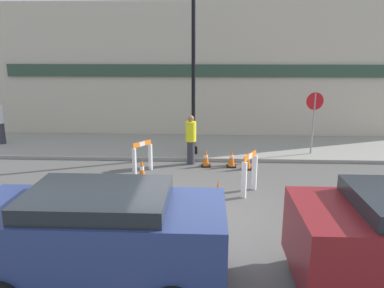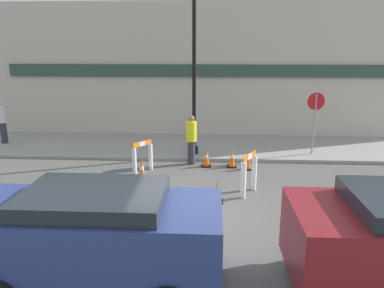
{
  "view_description": "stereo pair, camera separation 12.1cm",
  "coord_description": "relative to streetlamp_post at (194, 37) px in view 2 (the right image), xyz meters",
  "views": [
    {
      "loc": [
        0.26,
        -7.54,
        3.81
      ],
      "look_at": [
        -0.22,
        3.04,
        1.0
      ],
      "focal_mm": 35.0,
      "sensor_mm": 36.0,
      "label": 1
    },
    {
      "loc": [
        0.38,
        -7.54,
        3.81
      ],
      "look_at": [
        -0.22,
        3.04,
        1.0
      ],
      "focal_mm": 35.0,
      "sensor_mm": 36.0,
      "label": 2
    }
  ],
  "objects": [
    {
      "name": "traffic_cone_4",
      "position": [
        0.78,
        -3.93,
        -3.79
      ],
      "size": [
        0.3,
        0.3,
        0.56
      ],
      "color": "black",
      "rests_on": "ground_plane"
    },
    {
      "name": "ground_plane",
      "position": [
        0.26,
        -5.1,
        -4.06
      ],
      "size": [
        60.0,
        60.0,
        0.0
      ],
      "primitive_type": "plane",
      "color": "#565451"
    },
    {
      "name": "barricade_0",
      "position": [
        1.61,
        -3.33,
        -3.48
      ],
      "size": [
        0.48,
        0.69,
        1.11
      ],
      "rotation": [
        0.0,
        0.0,
        7.33
      ],
      "color": "white",
      "rests_on": "ground_plane"
    },
    {
      "name": "sidewalk_slab",
      "position": [
        0.26,
        1.11,
        -4.0
      ],
      "size": [
        18.0,
        3.4,
        0.11
      ],
      "color": "gray",
      "rests_on": "ground_plane"
    },
    {
      "name": "storefront_facade",
      "position": [
        0.26,
        2.88,
        -1.31
      ],
      "size": [
        18.0,
        0.22,
        5.5
      ],
      "color": "#BCB29E",
      "rests_on": "ground_plane"
    },
    {
      "name": "parked_car_1",
      "position": [
        -1.18,
        -7.34,
        -3.13
      ],
      "size": [
        3.96,
        1.86,
        1.65
      ],
      "color": "navy",
      "rests_on": "ground_plane"
    },
    {
      "name": "traffic_cone_2",
      "position": [
        1.76,
        -1.31,
        -3.77
      ],
      "size": [
        0.3,
        0.3,
        0.61
      ],
      "color": "black",
      "rests_on": "ground_plane"
    },
    {
      "name": "barricade_1",
      "position": [
        -1.49,
        -1.74,
        -3.54
      ],
      "size": [
        0.55,
        0.65,
        0.98
      ],
      "rotation": [
        0.0,
        0.0,
        10.34
      ],
      "color": "white",
      "rests_on": "ground_plane"
    },
    {
      "name": "person_worker",
      "position": [
        -0.05,
        -0.85,
        -3.19
      ],
      "size": [
        0.36,
        0.36,
        1.63
      ],
      "rotation": [
        0.0,
        0.0,
        -1.52
      ],
      "color": "#33333D",
      "rests_on": "ground_plane"
    },
    {
      "name": "traffic_cone_3",
      "position": [
        -1.35,
        -2.63,
        -3.71
      ],
      "size": [
        0.3,
        0.3,
        0.74
      ],
      "color": "black",
      "rests_on": "ground_plane"
    },
    {
      "name": "traffic_cone_1",
      "position": [
        0.45,
        -1.09,
        -3.78
      ],
      "size": [
        0.3,
        0.3,
        0.58
      ],
      "color": "black",
      "rests_on": "ground_plane"
    },
    {
      "name": "person_pedestrian",
      "position": [
        -7.43,
        1.02,
        -3.04
      ],
      "size": [
        0.37,
        0.37,
        1.69
      ],
      "rotation": [
        0.0,
        0.0,
        3.22
      ],
      "color": "#33333D",
      "rests_on": "sidewalk_slab"
    },
    {
      "name": "traffic_cone_0",
      "position": [
        1.27,
        -1.1,
        -3.77
      ],
      "size": [
        0.3,
        0.3,
        0.6
      ],
      "color": "black",
      "rests_on": "ground_plane"
    },
    {
      "name": "stop_sign",
      "position": [
        4.13,
        0.18,
        -2.5
      ],
      "size": [
        0.6,
        0.1,
        2.15
      ],
      "rotation": [
        0.0,
        0.0,
        3.27
      ],
      "color": "gray",
      "rests_on": "sidewalk_slab"
    },
    {
      "name": "streetlamp_post",
      "position": [
        0.0,
        0.0,
        0.0
      ],
      "size": [
        0.44,
        0.44,
        6.24
      ],
      "color": "black",
      "rests_on": "sidewalk_slab"
    }
  ]
}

